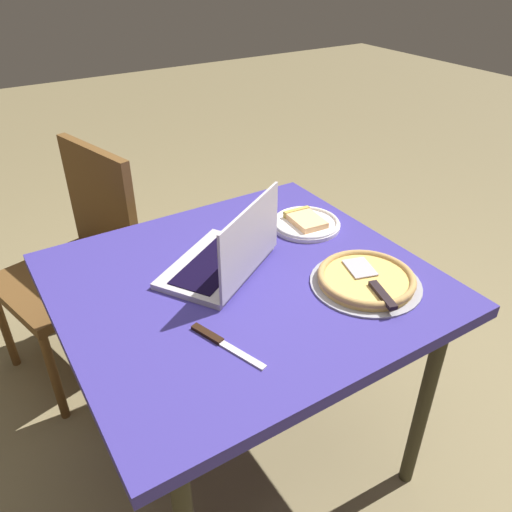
% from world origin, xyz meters
% --- Properties ---
extents(ground_plane, '(12.00, 12.00, 0.00)m').
position_xyz_m(ground_plane, '(0.00, 0.00, 0.00)').
color(ground_plane, olive).
extents(dining_table, '(1.03, 0.95, 0.75)m').
position_xyz_m(dining_table, '(0.00, 0.00, 0.68)').
color(dining_table, navy).
rests_on(dining_table, ground_plane).
extents(laptop, '(0.42, 0.38, 0.23)m').
position_xyz_m(laptop, '(-0.02, 0.06, 0.80)').
color(laptop, '#B3ADB4').
rests_on(laptop, dining_table).
extents(pizza_plate, '(0.23, 0.23, 0.04)m').
position_xyz_m(pizza_plate, '(0.34, 0.15, 0.76)').
color(pizza_plate, silver).
rests_on(pizza_plate, dining_table).
extents(pizza_tray, '(0.31, 0.31, 0.04)m').
position_xyz_m(pizza_tray, '(0.28, -0.21, 0.77)').
color(pizza_tray, '#94939D').
rests_on(pizza_tray, dining_table).
extents(table_knife, '(0.09, 0.22, 0.01)m').
position_xyz_m(table_knife, '(-0.19, -0.20, 0.75)').
color(table_knife, '#BEB7C1').
rests_on(table_knife, dining_table).
extents(chair_near, '(0.56, 0.56, 0.93)m').
position_xyz_m(chair_near, '(-0.29, 0.77, 0.52)').
color(chair_near, brown).
rests_on(chair_near, ground_plane).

